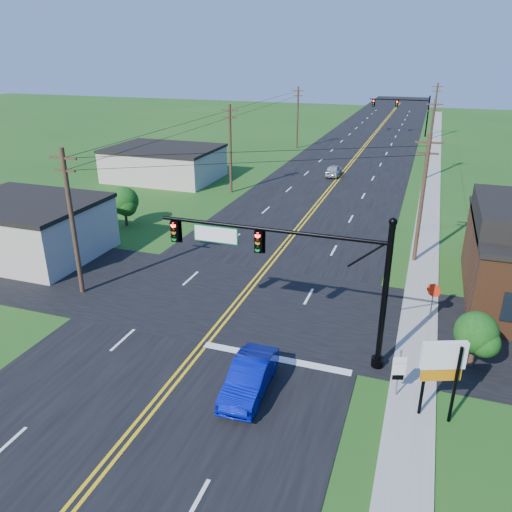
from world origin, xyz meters
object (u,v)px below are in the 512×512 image
at_px(signal_mast_main, 290,263).
at_px(blue_car, 249,378).
at_px(signal_mast_far, 402,109).
at_px(stop_sign, 433,294).
at_px(route_sign, 399,370).

bearing_deg(signal_mast_main, blue_car, -99.86).
xyz_separation_m(signal_mast_main, blue_car, (-0.66, -3.80, -4.01)).
height_order(signal_mast_far, stop_sign, signal_mast_far).
relative_size(signal_mast_main, route_sign, 4.77).
distance_m(blue_car, route_sign, 6.43).
height_order(signal_mast_main, blue_car, signal_mast_main).
xyz_separation_m(blue_car, route_sign, (6.14, 1.78, 0.64)).
height_order(signal_mast_far, blue_car, signal_mast_far).
xyz_separation_m(signal_mast_main, stop_sign, (6.73, 5.46, -3.11)).
bearing_deg(stop_sign, signal_mast_main, -120.79).
bearing_deg(blue_car, signal_mast_main, 77.80).
height_order(signal_mast_main, route_sign, signal_mast_main).
distance_m(blue_car, stop_sign, 11.88).
distance_m(signal_mast_main, stop_sign, 9.20).
bearing_deg(blue_car, signal_mast_far, 87.09).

